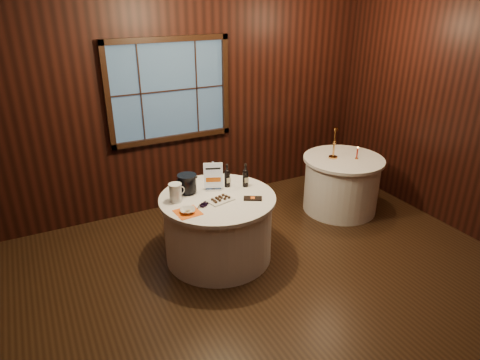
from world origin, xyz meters
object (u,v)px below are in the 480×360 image
chocolate_box (253,198)px  red_candle (357,154)px  port_bottle_left (227,177)px  chocolate_plate (220,199)px  port_bottle_right (245,177)px  grape_bunch (205,205)px  cracker_bowl (188,211)px  sign_stand (214,180)px  ice_bucket (187,183)px  brass_candlestick (334,147)px  main_table (218,227)px  glass_pitcher (176,193)px  side_table (341,184)px

chocolate_box → red_candle: (1.81, 0.42, 0.06)m
port_bottle_left → chocolate_plate: size_ratio=0.90×
port_bottle_right → grape_bunch: port_bottle_right is taller
grape_bunch → cracker_bowl: bearing=-167.4°
sign_stand → ice_bucket: size_ratio=1.57×
brass_candlestick → ice_bucket: bearing=-176.4°
main_table → port_bottle_left: port_bottle_left is taller
port_bottle_left → grape_bunch: (-0.42, -0.34, -0.10)m
ice_bucket → glass_pitcher: bearing=-143.1°
glass_pitcher → chocolate_plate: bearing=-38.8°
main_table → red_candle: (2.13, 0.20, 0.45)m
ice_bucket → cracker_bowl: ice_bucket is taller
ice_bucket → chocolate_plate: bearing=-54.8°
grape_bunch → red_candle: bearing=8.4°
port_bottle_right → chocolate_plate: size_ratio=0.90×
cracker_bowl → chocolate_plate: bearing=13.0°
port_bottle_right → brass_candlestick: size_ratio=0.66×
main_table → chocolate_plate: 0.41m
chocolate_plate → grape_bunch: grape_bunch is taller
port_bottle_left → cracker_bowl: bearing=-152.4°
chocolate_plate → port_bottle_left: bearing=52.6°
cracker_bowl → red_candle: size_ratio=0.89×
side_table → grape_bunch: grape_bunch is taller
port_bottle_left → chocolate_box: port_bottle_left is taller
glass_pitcher → main_table: bearing=-26.0°
side_table → grape_bunch: 2.29m
ice_bucket → chocolate_box: (0.57, -0.46, -0.11)m
chocolate_box → brass_candlestick: bearing=50.4°
cracker_bowl → ice_bucket: bearing=69.4°
chocolate_plate → side_table: bearing=11.3°
glass_pitcher → brass_candlestick: 2.32m
port_bottle_left → chocolate_plate: (-0.22, -0.29, -0.10)m
side_table → red_candle: red_candle is taller
chocolate_plate → red_candle: 2.16m
port_bottle_right → ice_bucket: 0.67m
sign_stand → chocolate_box: sign_stand is taller
port_bottle_right → ice_bucket: size_ratio=1.28×
ice_bucket → red_candle: size_ratio=1.26×
ice_bucket → glass_pitcher: size_ratio=1.07×
sign_stand → glass_pitcher: bearing=-148.2°
port_bottle_right → ice_bucket: bearing=173.5°
port_bottle_left → ice_bucket: 0.47m
ice_bucket → glass_pitcher: 0.23m
ice_bucket → red_candle: 2.38m
port_bottle_left → grape_bunch: port_bottle_left is taller
sign_stand → ice_bucket: bearing=-169.0°
side_table → cracker_bowl: (-2.42, -0.50, 0.41)m
ice_bucket → side_table: bearing=1.6°
ice_bucket → grape_bunch: bearing=-83.6°
port_bottle_right → chocolate_box: port_bottle_right is taller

